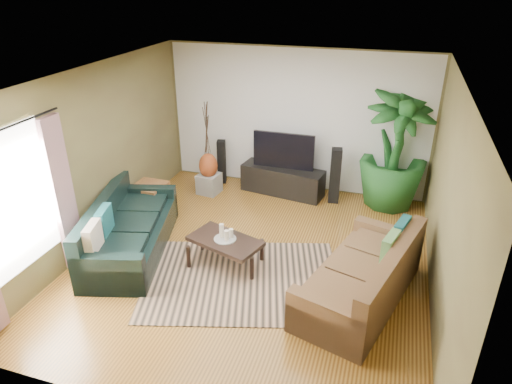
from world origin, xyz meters
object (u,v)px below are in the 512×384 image
at_px(television, 284,151).
at_px(speaker_left, 222,162).
at_px(tv_stand, 283,181).
at_px(side_table, 150,199).
at_px(sofa_left, 130,227).
at_px(coffee_table, 226,252).
at_px(speaker_right, 335,176).
at_px(pedestal, 209,183).
at_px(potted_plant, 395,150).
at_px(vase, 208,166).
at_px(sofa_right, 361,271).

relative_size(television, speaker_left, 1.31).
height_order(tv_stand, side_table, side_table).
relative_size(sofa_left, coffee_table, 2.17).
bearing_deg(tv_stand, speaker_right, 5.63).
height_order(speaker_right, pedestal, speaker_right).
bearing_deg(side_table, pedestal, 58.61).
height_order(coffee_table, pedestal, coffee_table).
bearing_deg(potted_plant, vase, -170.88).
distance_m(television, vase, 1.45).
height_order(tv_stand, vase, vase).
distance_m(coffee_table, potted_plant, 3.56).
height_order(sofa_right, speaker_right, speaker_right).
distance_m(potted_plant, side_table, 4.38).
xyz_separation_m(speaker_left, pedestal, (-0.06, -0.53, -0.25)).
bearing_deg(sofa_left, side_table, 0.22).
height_order(sofa_left, sofa_right, same).
xyz_separation_m(speaker_left, speaker_right, (2.29, -0.19, 0.08)).
bearing_deg(coffee_table, speaker_left, 130.39).
bearing_deg(sofa_left, pedestal, -23.85).
relative_size(sofa_right, television, 1.87).
height_order(television, side_table, television).
bearing_deg(speaker_left, coffee_table, -82.81).
distance_m(pedestal, side_table, 1.27).
relative_size(sofa_right, potted_plant, 1.02).
xyz_separation_m(sofa_left, side_table, (-0.32, 1.16, -0.15)).
relative_size(television, potted_plant, 0.54).
relative_size(television, side_table, 2.07).
height_order(sofa_left, speaker_right, speaker_right).
relative_size(coffee_table, tv_stand, 0.66).
bearing_deg(speaker_right, sofa_right, -83.78).
bearing_deg(sofa_right, coffee_table, -79.35).
distance_m(speaker_left, vase, 0.55).
height_order(sofa_right, tv_stand, sofa_right).
distance_m(speaker_right, pedestal, 2.40).
bearing_deg(side_table, sofa_right, -18.72).
relative_size(speaker_left, potted_plant, 0.42).
bearing_deg(sofa_left, television, -47.74).
relative_size(potted_plant, side_table, 3.80).
bearing_deg(potted_plant, side_table, -157.95).
distance_m(tv_stand, speaker_left, 1.32).
distance_m(television, pedestal, 1.57).
distance_m(tv_stand, television, 0.61).
relative_size(potted_plant, vase, 4.31).
relative_size(coffee_table, speaker_left, 1.17).
bearing_deg(potted_plant, sofa_right, -94.80).
distance_m(speaker_left, speaker_right, 2.30).
height_order(sofa_right, pedestal, sofa_right).
distance_m(sofa_left, pedestal, 2.28).
bearing_deg(pedestal, tv_stand, 16.45).
xyz_separation_m(sofa_left, speaker_left, (0.40, 2.77, 0.02)).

